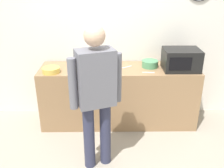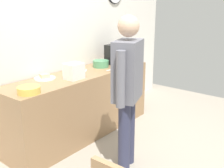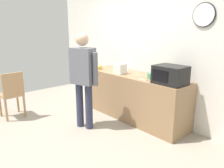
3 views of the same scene
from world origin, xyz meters
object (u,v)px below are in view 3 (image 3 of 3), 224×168
sandwich_plate (122,69)px  fork_utensil (139,75)px  microwave (170,75)px  wooden_chair (12,93)px  cereal_bowl (154,76)px  spoon_utensil (143,80)px  salad_bowl (97,67)px  person_standing (83,74)px  toaster (120,69)px

sandwich_plate → fork_utensil: sandwich_plate is taller
microwave → wooden_chair: size_ratio=0.53×
sandwich_plate → wooden_chair: 2.27m
cereal_bowl → fork_utensil: 0.34m
wooden_chair → spoon_utensil: bearing=38.7°
salad_bowl → person_standing: bearing=-50.5°
salad_bowl → cereal_bowl: cereal_bowl is taller
microwave → spoon_utensil: size_ratio=2.94×
salad_bowl → person_standing: (0.66, -0.80, 0.06)m
sandwich_plate → salad_bowl: (-0.46, -0.33, 0.02)m
salad_bowl → toaster: size_ratio=1.10×
fork_utensil → spoon_utensil: size_ratio=1.00×
sandwich_plate → salad_bowl: size_ratio=1.08×
microwave → salad_bowl: microwave is taller
salad_bowl → cereal_bowl: 1.41m
spoon_utensil → wooden_chair: bearing=-141.3°
salad_bowl → wooden_chair: 1.79m
microwave → toaster: microwave is taller
fork_utensil → person_standing: bearing=-111.8°
cereal_bowl → person_standing: person_standing is taller
spoon_utensil → person_standing: (-0.69, -0.78, 0.10)m
person_standing → wooden_chair: bearing=-148.0°
microwave → person_standing: (-1.16, -0.90, -0.05)m
sandwich_plate → wooden_chair: bearing=-119.7°
salad_bowl → cereal_bowl: size_ratio=1.03×
salad_bowl → fork_utensil: salad_bowl is taller
cereal_bowl → toaster: 0.73m
toaster → person_standing: 0.84m
spoon_utensil → salad_bowl: bearing=179.1°
sandwich_plate → cereal_bowl: (0.94, -0.12, 0.03)m
microwave → salad_bowl: 1.82m
toaster → fork_utensil: (0.37, 0.16, -0.10)m
toaster → person_standing: (-0.03, -0.84, -0.00)m
spoon_utensil → wooden_chair: wooden_chair is taller
cereal_bowl → salad_bowl: bearing=-171.5°
salad_bowl → person_standing: 1.04m
microwave → sandwich_plate: microwave is taller
sandwich_plate → person_standing: person_standing is taller
sandwich_plate → salad_bowl: salad_bowl is taller
toaster → salad_bowl: bearing=-176.6°
microwave → sandwich_plate: bearing=170.5°
person_standing → wooden_chair: person_standing is taller
sandwich_plate → toaster: bearing=-50.8°
sandwich_plate → spoon_utensil: (0.89, -0.35, -0.02)m
sandwich_plate → fork_utensil: bearing=-11.6°
microwave → cereal_bowl: microwave is taller
toaster → fork_utensil: toaster is taller
sandwich_plate → fork_utensil: 0.62m
toaster → cereal_bowl: bearing=13.5°
fork_utensil → wooden_chair: wooden_chair is taller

